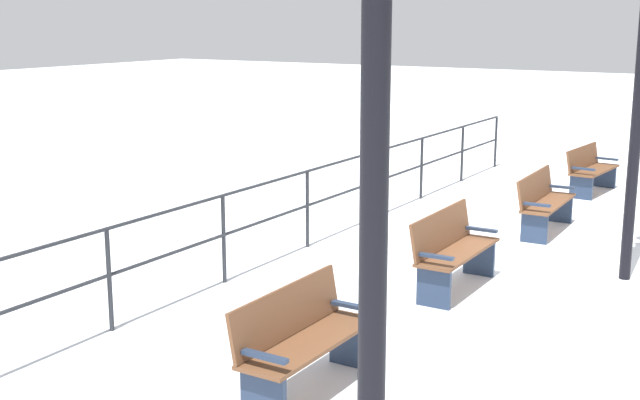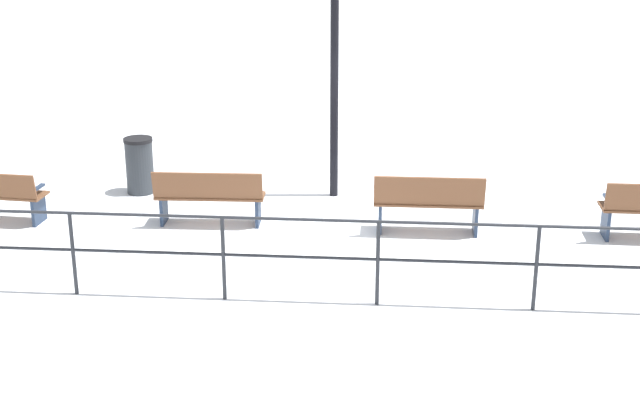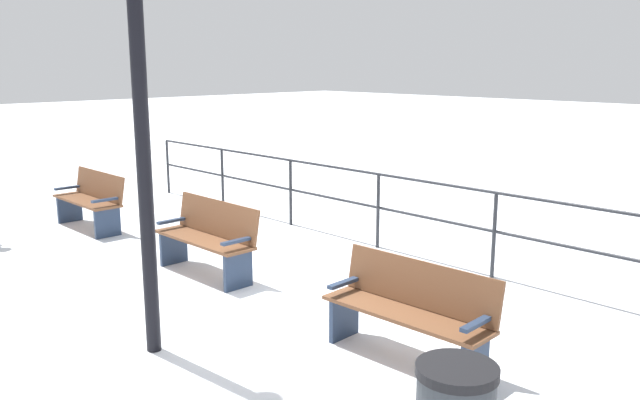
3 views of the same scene
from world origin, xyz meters
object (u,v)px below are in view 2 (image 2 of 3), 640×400
(bench_second, at_px, (428,202))
(trash_bin, at_px, (140,165))
(bench_third, at_px, (209,196))
(lamppost_middle, at_px, (335,4))

(bench_second, xyz_separation_m, trash_bin, (1.58, 4.80, -0.02))
(bench_third, xyz_separation_m, lamppost_middle, (1.59, -1.79, 2.71))
(bench_third, bearing_deg, bench_second, -93.50)
(bench_third, height_order, trash_bin, trash_bin)
(bench_second, bearing_deg, lamppost_middle, 41.60)
(bench_second, distance_m, bench_third, 3.31)
(bench_second, height_order, trash_bin, trash_bin)
(bench_third, relative_size, lamppost_middle, 0.36)
(lamppost_middle, bearing_deg, bench_third, 131.63)
(bench_third, relative_size, trash_bin, 1.76)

